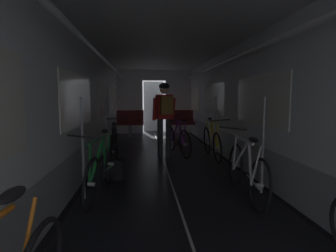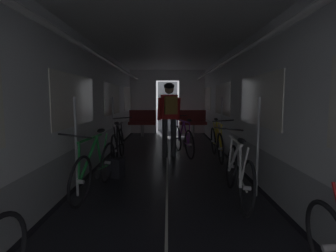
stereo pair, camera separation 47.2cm
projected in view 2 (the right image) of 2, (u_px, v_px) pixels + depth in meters
train_car_shell at (168, 81)px, 5.20m from camera, size 3.14×12.34×2.57m
bench_seat_far_left at (143, 121)px, 9.77m from camera, size 0.98×0.51×0.95m
bench_seat_far_right at (193, 121)px, 9.76m from camera, size 0.98×0.51×0.95m
bicycle_green at (97, 167)px, 3.96m from camera, size 0.48×1.69×0.95m
bicycle_black at (119, 144)px, 5.92m from camera, size 0.44×1.69×0.95m
bicycle_yellow at (218, 142)px, 6.16m from camera, size 0.44×1.69×0.95m
bicycle_white at (239, 172)px, 3.69m from camera, size 0.44×1.69×0.95m
person_cyclist_aisle at (170, 112)px, 6.28m from camera, size 0.56×0.44×1.73m
bicycle_purple_in_aisle at (184, 139)px, 6.62m from camera, size 0.53×1.66×0.94m
backpack_on_floor at (117, 168)px, 4.78m from camera, size 0.31×0.28×0.34m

